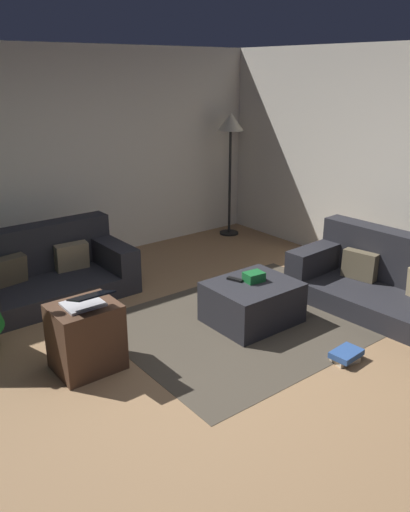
% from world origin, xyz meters
% --- Properties ---
extents(ground_plane, '(6.40, 6.40, 0.00)m').
position_xyz_m(ground_plane, '(0.00, 0.00, 0.00)').
color(ground_plane, '#93704C').
extents(rear_partition, '(6.40, 0.12, 2.60)m').
position_xyz_m(rear_partition, '(0.00, 3.14, 1.30)').
color(rear_partition, silver).
rests_on(rear_partition, ground_plane).
extents(couch_left, '(1.75, 0.94, 0.74)m').
position_xyz_m(couch_left, '(-0.39, 2.26, 0.27)').
color(couch_left, '#26262B').
rests_on(couch_left, ground_plane).
extents(couch_right, '(0.99, 1.89, 0.75)m').
position_xyz_m(couch_right, '(2.26, -0.20, 0.28)').
color(couch_right, '#26262B').
rests_on(couch_right, ground_plane).
extents(ottoman, '(0.81, 0.68, 0.40)m').
position_xyz_m(ottoman, '(0.96, 0.45, 0.20)').
color(ottoman, '#26262B').
rests_on(ottoman, ground_plane).
extents(gift_box, '(0.20, 0.16, 0.09)m').
position_xyz_m(gift_box, '(1.00, 0.47, 0.45)').
color(gift_box, '#19662D').
rests_on(gift_box, ottoman).
extents(tv_remote, '(0.10, 0.17, 0.02)m').
position_xyz_m(tv_remote, '(0.87, 0.60, 0.41)').
color(tv_remote, black).
rests_on(tv_remote, ottoman).
extents(side_table, '(0.52, 0.44, 0.57)m').
position_xyz_m(side_table, '(-0.66, 0.66, 0.28)').
color(side_table, '#4C3323').
rests_on(side_table, ground_plane).
extents(laptop, '(0.31, 0.42, 0.19)m').
position_xyz_m(laptop, '(-0.67, 0.60, 0.63)').
color(laptop, silver).
rests_on(laptop, side_table).
extents(book_stack, '(0.28, 0.20, 0.10)m').
position_xyz_m(book_stack, '(1.09, -0.58, 0.05)').
color(book_stack, beige).
rests_on(book_stack, ground_plane).
extents(corner_lamp, '(0.36, 0.36, 1.75)m').
position_xyz_m(corner_lamp, '(2.64, 2.75, 1.49)').
color(corner_lamp, black).
rests_on(corner_lamp, ground_plane).
extents(area_rug, '(2.60, 2.00, 0.01)m').
position_xyz_m(area_rug, '(0.96, 0.45, 0.00)').
color(area_rug, '#473F33').
rests_on(area_rug, ground_plane).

